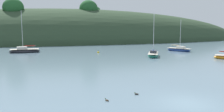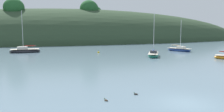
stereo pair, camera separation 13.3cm
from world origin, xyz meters
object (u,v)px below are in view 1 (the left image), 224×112
at_px(sailboat_black_sloop, 179,50).
at_px(duck_lone_left, 136,94).
at_px(sailboat_red_portside, 153,55).
at_px(mooring_buoy_channel, 98,52).
at_px(sailboat_yellow_far, 24,51).
at_px(duck_straggler, 107,100).

bearing_deg(sailboat_black_sloop, duck_lone_left, -128.15).
height_order(sailboat_red_portside, mooring_buoy_channel, sailboat_red_portside).
relative_size(sailboat_yellow_far, mooring_buoy_channel, 17.77).
bearing_deg(sailboat_red_portside, sailboat_yellow_far, 149.20).
height_order(sailboat_black_sloop, mooring_buoy_channel, sailboat_black_sloop).
xyz_separation_m(sailboat_black_sloop, duck_lone_left, (-23.48, -29.88, -0.32)).
distance_m(sailboat_red_portside, sailboat_black_sloop, 12.74).
bearing_deg(duck_straggler, mooring_buoy_channel, 77.74).
relative_size(sailboat_yellow_far, duck_straggler, 23.96).
xyz_separation_m(duck_lone_left, duck_straggler, (-2.93, -0.90, 0.00)).
bearing_deg(duck_lone_left, sailboat_red_portside, 60.06).
xyz_separation_m(sailboat_red_portside, sailboat_black_sloop, (10.46, 7.28, -0.00)).
bearing_deg(mooring_buoy_channel, duck_lone_left, -97.51).
height_order(sailboat_red_portside, sailboat_black_sloop, sailboat_red_portside).
xyz_separation_m(sailboat_yellow_far, duck_lone_left, (11.60, -37.28, -0.36)).
bearing_deg(duck_straggler, sailboat_black_sloop, 49.38).
relative_size(sailboat_red_portside, sailboat_yellow_far, 0.89).
xyz_separation_m(sailboat_red_portside, sailboat_yellow_far, (-24.62, 14.68, 0.04)).
distance_m(sailboat_red_portside, duck_straggler, 28.40).
relative_size(sailboat_red_portside, duck_lone_left, 21.73).
bearing_deg(sailboat_black_sloop, duck_straggler, -130.62).
relative_size(sailboat_black_sloop, duck_lone_left, 19.30).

